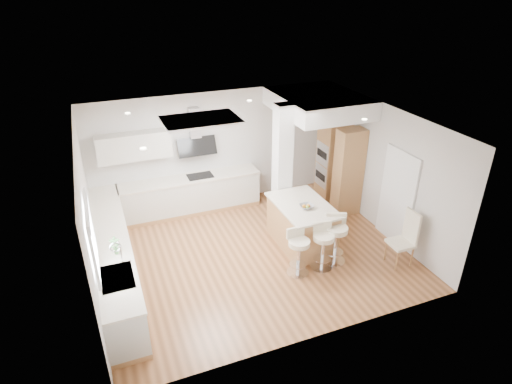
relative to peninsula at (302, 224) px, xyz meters
name	(u,v)px	position (x,y,z in m)	size (l,w,h in m)	color
ground	(254,253)	(-1.07, 0.03, -0.48)	(6.00, 6.00, 0.00)	#9F643B
ceiling	(254,253)	(-1.07, 0.03, -0.48)	(6.00, 5.00, 0.02)	white
wall_back	(216,149)	(-1.07, 2.53, 0.92)	(6.00, 0.04, 2.80)	beige
wall_left	(89,223)	(-4.07, 0.03, 0.92)	(0.04, 5.00, 2.80)	beige
wall_right	(383,170)	(1.93, 0.03, 0.92)	(0.04, 5.00, 2.80)	beige
skylight	(201,120)	(-1.86, 0.63, 2.29)	(4.10, 2.10, 0.06)	white
window_left	(91,234)	(-4.03, -0.87, 1.21)	(0.06, 1.28, 1.07)	white
doorway_right	(397,198)	(1.90, -0.57, 0.52)	(0.05, 1.00, 2.10)	#3F3732
counter_left	(114,257)	(-3.77, 0.26, -0.02)	(0.63, 4.50, 1.35)	tan
counter_back	(183,186)	(-1.99, 2.26, 0.21)	(3.62, 0.63, 2.50)	tan
pillar	(282,167)	(-0.02, 0.98, 0.92)	(0.35, 0.35, 2.80)	white
soffit	(318,103)	(1.03, 1.43, 2.12)	(1.78, 2.20, 0.40)	white
oven_column	(338,166)	(1.60, 1.26, 0.57)	(0.63, 1.21, 2.10)	tan
peninsula	(302,224)	(0.00, 0.00, 0.00)	(1.05, 1.58, 1.03)	tan
bar_stool_a	(298,250)	(-0.52, -0.88, 0.05)	(0.45, 0.45, 0.95)	white
bar_stool_b	(323,244)	(0.00, -0.89, 0.06)	(0.51, 0.51, 0.96)	white
bar_stool_c	(336,237)	(0.33, -0.80, 0.09)	(0.60, 0.60, 1.02)	white
dining_chair	(406,236)	(1.59, -1.34, 0.13)	(0.45, 0.45, 1.14)	beige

